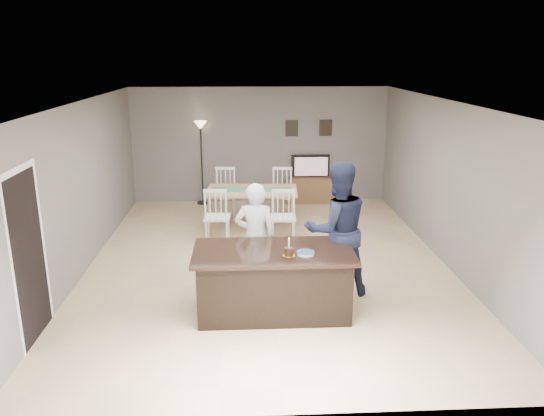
{
  "coord_description": "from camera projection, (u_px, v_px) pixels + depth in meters",
  "views": [
    {
      "loc": [
        -0.37,
        -8.43,
        3.43
      ],
      "look_at": [
        0.06,
        -0.3,
        1.05
      ],
      "focal_mm": 35.0,
      "sensor_mm": 36.0,
      "label": 1
    }
  ],
  "objects": [
    {
      "name": "room_shell",
      "position": [
        267.0,
        166.0,
        8.59
      ],
      "size": [
        8.0,
        8.0,
        8.0
      ],
      "color": "slate",
      "rests_on": "floor"
    },
    {
      "name": "picture_frames",
      "position": [
        309.0,
        128.0,
        12.44
      ],
      "size": [
        1.1,
        0.02,
        0.38
      ],
      "color": "black",
      "rests_on": "room_shell"
    },
    {
      "name": "floor_lamp",
      "position": [
        201.0,
        140.0,
        12.2
      ],
      "size": [
        0.29,
        0.29,
        1.95
      ],
      "color": "black",
      "rests_on": "floor"
    },
    {
      "name": "television",
      "position": [
        311.0,
        166.0,
        12.56
      ],
      "size": [
        0.91,
        0.12,
        0.53
      ],
      "primitive_type": "imported",
      "rotation": [
        0.0,
        0.0,
        3.14
      ],
      "color": "black",
      "rests_on": "tv_console"
    },
    {
      "name": "tv_screen_glow",
      "position": [
        311.0,
        167.0,
        12.48
      ],
      "size": [
        0.78,
        0.0,
        0.78
      ],
      "primitive_type": "plane",
      "rotation": [
        1.57,
        0.0,
        3.14
      ],
      "color": "orange",
      "rests_on": "tv_console"
    },
    {
      "name": "kitchen_island",
      "position": [
        273.0,
        281.0,
        7.21
      ],
      "size": [
        2.15,
        1.1,
        0.9
      ],
      "color": "black",
      "rests_on": "floor"
    },
    {
      "name": "birthday_cake",
      "position": [
        289.0,
        251.0,
        6.88
      ],
      "size": [
        0.16,
        0.16,
        0.24
      ],
      "color": "gold",
      "rests_on": "kitchen_island"
    },
    {
      "name": "dining_table",
      "position": [
        252.0,
        197.0,
        10.54
      ],
      "size": [
        1.84,
        2.11,
        1.09
      ],
      "rotation": [
        0.0,
        0.0,
        -0.06
      ],
      "color": "#A37858",
      "rests_on": "floor"
    },
    {
      "name": "woman",
      "position": [
        255.0,
        238.0,
        7.78
      ],
      "size": [
        0.62,
        0.43,
        1.65
      ],
      "primitive_type": "imported",
      "rotation": [
        0.0,
        0.0,
        3.09
      ],
      "color": "silver",
      "rests_on": "floor"
    },
    {
      "name": "tv_console",
      "position": [
        311.0,
        190.0,
        12.65
      ],
      "size": [
        1.2,
        0.4,
        0.6
      ],
      "primitive_type": "cube",
      "color": "brown",
      "rests_on": "floor"
    },
    {
      "name": "floor",
      "position": [
        268.0,
        262.0,
        9.06
      ],
      "size": [
        8.0,
        8.0,
        0.0
      ],
      "primitive_type": "plane",
      "color": "tan",
      "rests_on": "ground"
    },
    {
      "name": "man",
      "position": [
        337.0,
        230.0,
        7.63
      ],
      "size": [
        1.08,
        0.9,
        1.98
      ],
      "primitive_type": "imported",
      "rotation": [
        0.0,
        0.0,
        3.31
      ],
      "color": "#191E37",
      "rests_on": "floor"
    },
    {
      "name": "doorway",
      "position": [
        27.0,
        242.0,
        6.35
      ],
      "size": [
        0.0,
        2.1,
        2.65
      ],
      "color": "black",
      "rests_on": "floor"
    },
    {
      "name": "plate_stack",
      "position": [
        306.0,
        253.0,
        6.93
      ],
      "size": [
        0.23,
        0.23,
        0.04
      ],
      "color": "white",
      "rests_on": "kitchen_island"
    }
  ]
}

